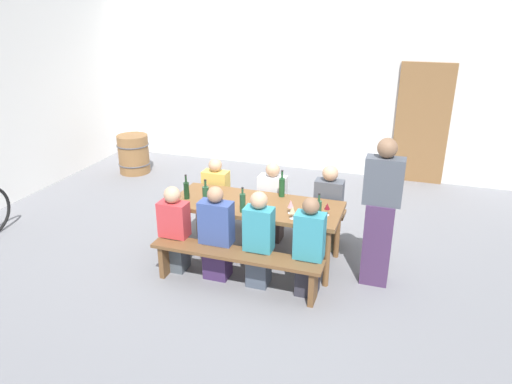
{
  "coord_description": "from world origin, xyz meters",
  "views": [
    {
      "loc": [
        1.71,
        -5.04,
        3.04
      ],
      "look_at": [
        0.0,
        0.0,
        0.9
      ],
      "focal_mm": 33.41,
      "sensor_mm": 36.0,
      "label": 1
    }
  ],
  "objects_px": {
    "bench_near": "(236,260)",
    "wine_bottle_2": "(186,190)",
    "seated_guest_near_0": "(175,231)",
    "wine_glass_1": "(327,207)",
    "wine_bottle_0": "(319,210)",
    "seated_guest_far_0": "(216,198)",
    "wine_bottle_1": "(243,202)",
    "seated_guest_near_1": "(217,236)",
    "wine_bottle_4": "(282,187)",
    "seated_guest_near_2": "(259,241)",
    "tasting_table": "(256,209)",
    "wine_barrel": "(134,154)",
    "wine_glass_3": "(291,204)",
    "standing_host": "(380,216)",
    "wine_bottle_3": "(206,194)",
    "wine_glass_0": "(292,210)",
    "seated_guest_far_1": "(272,204)",
    "seated_guest_near_3": "(309,249)",
    "bench_far": "(272,210)",
    "wooden_door": "(422,124)",
    "wine_glass_2": "(259,195)",
    "seated_guest_far_2": "(328,210)"
  },
  "relations": [
    {
      "from": "wine_bottle_1",
      "to": "seated_guest_near_1",
      "type": "xyz_separation_m",
      "value": [
        -0.22,
        -0.28,
        -0.33
      ]
    },
    {
      "from": "seated_guest_far_1",
      "to": "standing_host",
      "type": "distance_m",
      "value": 1.6
    },
    {
      "from": "bench_near",
      "to": "wine_glass_0",
      "type": "height_order",
      "value": "wine_glass_0"
    },
    {
      "from": "wooden_door",
      "to": "wine_bottle_3",
      "type": "bearing_deg",
      "value": -123.06
    },
    {
      "from": "seated_guest_near_2",
      "to": "seated_guest_near_1",
      "type": "bearing_deg",
      "value": 90.0
    },
    {
      "from": "wine_bottle_3",
      "to": "wine_barrel",
      "type": "distance_m",
      "value": 3.69
    },
    {
      "from": "wine_bottle_1",
      "to": "wine_bottle_4",
      "type": "height_order",
      "value": "wine_bottle_4"
    },
    {
      "from": "seated_guest_near_1",
      "to": "standing_host",
      "type": "height_order",
      "value": "standing_host"
    },
    {
      "from": "wine_glass_3",
      "to": "seated_guest_near_3",
      "type": "bearing_deg",
      "value": -52.17
    },
    {
      "from": "wine_bottle_1",
      "to": "wine_glass_0",
      "type": "bearing_deg",
      "value": -0.17
    },
    {
      "from": "wine_bottle_0",
      "to": "wine_glass_3",
      "type": "height_order",
      "value": "wine_bottle_0"
    },
    {
      "from": "wine_bottle_4",
      "to": "wine_glass_2",
      "type": "xyz_separation_m",
      "value": [
        -0.19,
        -0.33,
        -0.01
      ]
    },
    {
      "from": "seated_guest_near_1",
      "to": "wine_bottle_2",
      "type": "bearing_deg",
      "value": 53.25
    },
    {
      "from": "standing_host",
      "to": "tasting_table",
      "type": "bearing_deg",
      "value": -2.95
    },
    {
      "from": "wine_bottle_4",
      "to": "seated_guest_near_0",
      "type": "distance_m",
      "value": 1.43
    },
    {
      "from": "tasting_table",
      "to": "seated_guest_near_1",
      "type": "distance_m",
      "value": 0.65
    },
    {
      "from": "wine_glass_3",
      "to": "seated_guest_near_3",
      "type": "xyz_separation_m",
      "value": [
        0.32,
        -0.41,
        -0.32
      ]
    },
    {
      "from": "wooden_door",
      "to": "wine_bottle_4",
      "type": "bearing_deg",
      "value": -116.4
    },
    {
      "from": "wooden_door",
      "to": "wine_barrel",
      "type": "bearing_deg",
      "value": -166.7
    },
    {
      "from": "seated_guest_near_0",
      "to": "seated_guest_far_2",
      "type": "distance_m",
      "value": 1.97
    },
    {
      "from": "tasting_table",
      "to": "wine_barrel",
      "type": "height_order",
      "value": "tasting_table"
    },
    {
      "from": "seated_guest_far_1",
      "to": "wine_barrel",
      "type": "distance_m",
      "value": 3.74
    },
    {
      "from": "seated_guest_near_0",
      "to": "wine_glass_1",
      "type": "bearing_deg",
      "value": -73.83
    },
    {
      "from": "tasting_table",
      "to": "wine_glass_3",
      "type": "height_order",
      "value": "wine_glass_3"
    },
    {
      "from": "seated_guest_near_2",
      "to": "wine_glass_0",
      "type": "bearing_deg",
      "value": -48.06
    },
    {
      "from": "wine_glass_0",
      "to": "seated_guest_near_3",
      "type": "height_order",
      "value": "seated_guest_near_3"
    },
    {
      "from": "wine_bottle_3",
      "to": "wine_glass_3",
      "type": "height_order",
      "value": "wine_bottle_3"
    },
    {
      "from": "wine_bottle_0",
      "to": "standing_host",
      "type": "bearing_deg",
      "value": 10.55
    },
    {
      "from": "bench_near",
      "to": "wine_bottle_0",
      "type": "distance_m",
      "value": 1.08
    },
    {
      "from": "seated_guest_near_2",
      "to": "seated_guest_near_3",
      "type": "bearing_deg",
      "value": -90.0
    },
    {
      "from": "seated_guest_near_1",
      "to": "seated_guest_near_3",
      "type": "bearing_deg",
      "value": -90.0
    },
    {
      "from": "wine_bottle_3",
      "to": "wine_bottle_1",
      "type": "bearing_deg",
      "value": -12.05
    },
    {
      "from": "wooden_door",
      "to": "bench_far",
      "type": "distance_m",
      "value": 3.46
    },
    {
      "from": "seated_guest_near_1",
      "to": "tasting_table",
      "type": "bearing_deg",
      "value": -27.27
    },
    {
      "from": "bench_near",
      "to": "wine_bottle_4",
      "type": "height_order",
      "value": "wine_bottle_4"
    },
    {
      "from": "wine_glass_3",
      "to": "wine_barrel",
      "type": "bearing_deg",
      "value": 146.0
    },
    {
      "from": "wine_bottle_0",
      "to": "seated_guest_far_0",
      "type": "relative_size",
      "value": 0.29
    },
    {
      "from": "wine_bottle_3",
      "to": "wine_glass_0",
      "type": "height_order",
      "value": "wine_bottle_3"
    },
    {
      "from": "bench_far",
      "to": "wine_bottle_4",
      "type": "distance_m",
      "value": 0.69
    },
    {
      "from": "wine_bottle_0",
      "to": "seated_guest_far_0",
      "type": "distance_m",
      "value": 1.79
    },
    {
      "from": "wine_bottle_4",
      "to": "seated_guest_near_2",
      "type": "xyz_separation_m",
      "value": [
        -0.01,
        -0.88,
        -0.33
      ]
    },
    {
      "from": "tasting_table",
      "to": "bench_far",
      "type": "xyz_separation_m",
      "value": [
        0.0,
        0.71,
        -0.32
      ]
    },
    {
      "from": "seated_guest_near_2",
      "to": "seated_guest_far_2",
      "type": "bearing_deg",
      "value": -26.89
    },
    {
      "from": "wine_glass_0",
      "to": "wine_glass_2",
      "type": "height_order",
      "value": "wine_glass_2"
    },
    {
      "from": "seated_guest_far_0",
      "to": "seated_guest_far_1",
      "type": "xyz_separation_m",
      "value": [
        0.81,
        0.0,
        0.01
      ]
    },
    {
      "from": "bench_near",
      "to": "wine_bottle_2",
      "type": "distance_m",
      "value": 1.16
    },
    {
      "from": "wine_bottle_3",
      "to": "wine_glass_3",
      "type": "xyz_separation_m",
      "value": [
        1.06,
        0.03,
        0.0
      ]
    },
    {
      "from": "seated_guest_far_2",
      "to": "wine_barrel",
      "type": "bearing_deg",
      "value": -114.01
    },
    {
      "from": "wine_glass_1",
      "to": "seated_guest_near_1",
      "type": "relative_size",
      "value": 0.13
    },
    {
      "from": "wine_bottle_1",
      "to": "seated_guest_near_0",
      "type": "height_order",
      "value": "seated_guest_near_0"
    }
  ]
}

